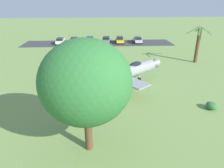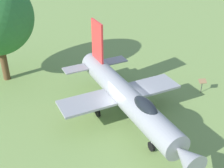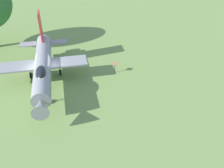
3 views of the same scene
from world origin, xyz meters
The scene contains 3 objects.
ground_plane centered at (0.00, 0.00, 0.00)m, with size 200.00×200.00×0.00m, color #75934C.
display_jet centered at (0.21, -0.27, 1.99)m, with size 10.13×11.86×5.71m.
info_plaque centered at (5.40, 4.71, 0.85)m, with size 0.70×0.58×1.14m.
Camera 3 is at (14.71, -15.38, 13.60)m, focal length 39.20 mm.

